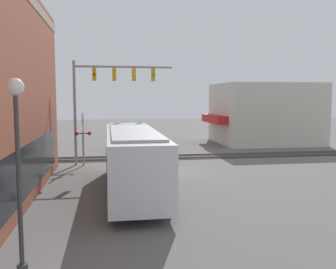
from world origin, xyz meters
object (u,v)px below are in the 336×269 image
city_bus (133,158)px  parked_car_grey (122,143)px  parked_car_black (142,135)px  crossing_signal (83,134)px  streetlamp (18,163)px  pedestrian_near_bus (168,166)px

city_bus → parked_car_grey: city_bus is taller
city_bus → parked_car_black: city_bus is taller
crossing_signal → streetlamp: bearing=178.2°
streetlamp → parked_car_black: (31.85, -6.09, -2.51)m
crossing_signal → parked_car_grey: (7.57, -2.96, -1.62)m
streetlamp → parked_car_black: streetlamp is taller
city_bus → parked_car_black: 23.11m
city_bus → pedestrian_near_bus: city_bus is taller
streetlamp → parked_car_black: 32.53m
crossing_signal → parked_car_grey: 8.29m
parked_car_grey → pedestrian_near_bus: 13.78m
streetlamp → pedestrian_near_bus: (10.91, -5.64, -2.22)m
city_bus → parked_car_grey: bearing=-0.0°
streetlamp → parked_car_grey: bearing=-8.1°
streetlamp → pedestrian_near_bus: streetlamp is taller
crossing_signal → pedestrian_near_bus: 8.03m
pedestrian_near_bus → parked_car_grey: bearing=9.0°
crossing_signal → streetlamp: size_ratio=0.72×
streetlamp → parked_car_grey: size_ratio=1.22×
parked_car_grey → parked_car_black: 7.77m
crossing_signal → parked_car_grey: bearing=-21.3°
parked_car_black → pedestrian_near_bus: pedestrian_near_bus is taller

